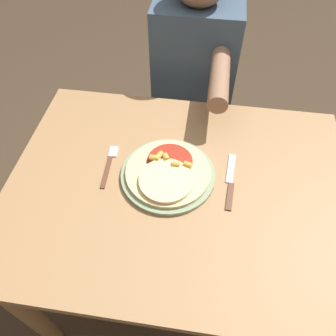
{
  "coord_description": "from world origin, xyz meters",
  "views": [
    {
      "loc": [
        0.05,
        -0.59,
        1.59
      ],
      "look_at": [
        -0.04,
        0.03,
        0.81
      ],
      "focal_mm": 35.0,
      "sensor_mm": 36.0,
      "label": 1
    }
  ],
  "objects_px": {
    "pizza": "(168,173)",
    "person_diner": "(194,74)",
    "plate": "(168,175)",
    "knife": "(230,182)",
    "dining_table": "(177,207)",
    "fork": "(109,163)"
  },
  "relations": [
    {
      "from": "dining_table",
      "to": "plate",
      "type": "relative_size",
      "value": 3.59
    },
    {
      "from": "dining_table",
      "to": "pizza",
      "type": "xyz_separation_m",
      "value": [
        -0.04,
        0.03,
        0.15
      ]
    },
    {
      "from": "fork",
      "to": "person_diner",
      "type": "xyz_separation_m",
      "value": [
        0.22,
        0.59,
        -0.05
      ]
    },
    {
      "from": "pizza",
      "to": "fork",
      "type": "relative_size",
      "value": 1.51
    },
    {
      "from": "knife",
      "to": "dining_table",
      "type": "bearing_deg",
      "value": -167.09
    },
    {
      "from": "pizza",
      "to": "person_diner",
      "type": "height_order",
      "value": "person_diner"
    },
    {
      "from": "plate",
      "to": "knife",
      "type": "height_order",
      "value": "plate"
    },
    {
      "from": "knife",
      "to": "person_diner",
      "type": "xyz_separation_m",
      "value": [
        -0.17,
        0.61,
        -0.05
      ]
    },
    {
      "from": "pizza",
      "to": "fork",
      "type": "height_order",
      "value": "pizza"
    },
    {
      "from": "person_diner",
      "to": "fork",
      "type": "bearing_deg",
      "value": -110.76
    },
    {
      "from": "plate",
      "to": "fork",
      "type": "relative_size",
      "value": 1.69
    },
    {
      "from": "fork",
      "to": "person_diner",
      "type": "relative_size",
      "value": 0.14
    },
    {
      "from": "knife",
      "to": "plate",
      "type": "bearing_deg",
      "value": -178.86
    },
    {
      "from": "fork",
      "to": "knife",
      "type": "xyz_separation_m",
      "value": [
        0.39,
        -0.02,
        0.0
      ]
    },
    {
      "from": "person_diner",
      "to": "plate",
      "type": "bearing_deg",
      "value": -92.63
    },
    {
      "from": "pizza",
      "to": "person_diner",
      "type": "xyz_separation_m",
      "value": [
        0.03,
        0.62,
        -0.07
      ]
    },
    {
      "from": "knife",
      "to": "fork",
      "type": "bearing_deg",
      "value": 177.44
    },
    {
      "from": "pizza",
      "to": "knife",
      "type": "height_order",
      "value": "pizza"
    },
    {
      "from": "plate",
      "to": "pizza",
      "type": "bearing_deg",
      "value": -92.14
    },
    {
      "from": "plate",
      "to": "person_diner",
      "type": "relative_size",
      "value": 0.24
    },
    {
      "from": "knife",
      "to": "person_diner",
      "type": "distance_m",
      "value": 0.64
    },
    {
      "from": "dining_table",
      "to": "fork",
      "type": "relative_size",
      "value": 6.08
    }
  ]
}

